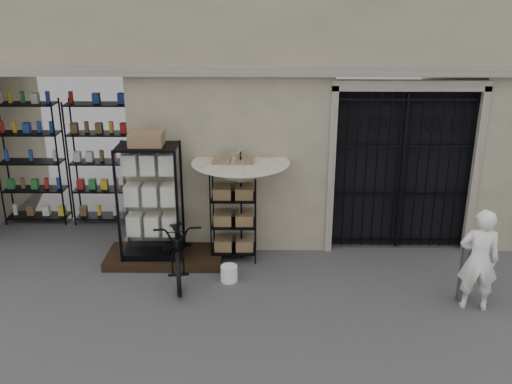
{
  "coord_description": "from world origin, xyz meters",
  "views": [
    {
      "loc": [
        -0.7,
        -7.4,
        4.59
      ],
      "look_at": [
        -0.8,
        1.4,
        1.35
      ],
      "focal_mm": 40.0,
      "sensor_mm": 36.0,
      "label": 1
    }
  ],
  "objects_px": {
    "bicycle": "(180,274)",
    "shopkeeper": "(472,307)",
    "wire_rack": "(234,213)",
    "steel_bollard": "(464,274)",
    "white_bucket": "(229,273)",
    "display_cabinet": "(151,207)",
    "market_umbrella": "(241,167)"
  },
  "relations": [
    {
      "from": "display_cabinet",
      "to": "wire_rack",
      "type": "height_order",
      "value": "display_cabinet"
    },
    {
      "from": "wire_rack",
      "to": "display_cabinet",
      "type": "bearing_deg",
      "value": -155.09
    },
    {
      "from": "white_bucket",
      "to": "shopkeeper",
      "type": "xyz_separation_m",
      "value": [
        3.7,
        -0.77,
        -0.13
      ]
    },
    {
      "from": "wire_rack",
      "to": "steel_bollard",
      "type": "distance_m",
      "value": 3.86
    },
    {
      "from": "white_bucket",
      "to": "steel_bollard",
      "type": "distance_m",
      "value": 3.66
    },
    {
      "from": "shopkeeper",
      "to": "bicycle",
      "type": "bearing_deg",
      "value": -3.92
    },
    {
      "from": "wire_rack",
      "to": "steel_bollard",
      "type": "height_order",
      "value": "wire_rack"
    },
    {
      "from": "wire_rack",
      "to": "steel_bollard",
      "type": "xyz_separation_m",
      "value": [
        3.55,
        -1.44,
        -0.39
      ]
    },
    {
      "from": "wire_rack",
      "to": "white_bucket",
      "type": "distance_m",
      "value": 1.12
    },
    {
      "from": "bicycle",
      "to": "shopkeeper",
      "type": "xyz_separation_m",
      "value": [
        4.55,
        -1.0,
        0.0
      ]
    },
    {
      "from": "steel_bollard",
      "to": "market_umbrella",
      "type": "bearing_deg",
      "value": 157.59
    },
    {
      "from": "shopkeeper",
      "to": "wire_rack",
      "type": "bearing_deg",
      "value": -15.68
    },
    {
      "from": "white_bucket",
      "to": "wire_rack",
      "type": "bearing_deg",
      "value": 87.08
    },
    {
      "from": "display_cabinet",
      "to": "white_bucket",
      "type": "height_order",
      "value": "display_cabinet"
    },
    {
      "from": "market_umbrella",
      "to": "white_bucket",
      "type": "distance_m",
      "value": 1.78
    },
    {
      "from": "white_bucket",
      "to": "steel_bollard",
      "type": "relative_size",
      "value": 0.3
    },
    {
      "from": "bicycle",
      "to": "steel_bollard",
      "type": "distance_m",
      "value": 4.54
    },
    {
      "from": "display_cabinet",
      "to": "white_bucket",
      "type": "distance_m",
      "value": 1.75
    },
    {
      "from": "display_cabinet",
      "to": "white_bucket",
      "type": "relative_size",
      "value": 7.69
    },
    {
      "from": "market_umbrella",
      "to": "white_bucket",
      "type": "bearing_deg",
      "value": -101.74
    },
    {
      "from": "market_umbrella",
      "to": "shopkeeper",
      "type": "height_order",
      "value": "market_umbrella"
    },
    {
      "from": "wire_rack",
      "to": "bicycle",
      "type": "relative_size",
      "value": 0.83
    },
    {
      "from": "display_cabinet",
      "to": "bicycle",
      "type": "distance_m",
      "value": 1.22
    },
    {
      "from": "market_umbrella",
      "to": "steel_bollard",
      "type": "relative_size",
      "value": 2.59
    },
    {
      "from": "white_bucket",
      "to": "display_cabinet",
      "type": "bearing_deg",
      "value": 153.94
    },
    {
      "from": "wire_rack",
      "to": "bicycle",
      "type": "xyz_separation_m",
      "value": [
        -0.89,
        -0.64,
        -0.84
      ]
    },
    {
      "from": "market_umbrella",
      "to": "shopkeeper",
      "type": "relative_size",
      "value": 1.48
    },
    {
      "from": "display_cabinet",
      "to": "shopkeeper",
      "type": "bearing_deg",
      "value": 8.06
    },
    {
      "from": "wire_rack",
      "to": "white_bucket",
      "type": "xyz_separation_m",
      "value": [
        -0.04,
        -0.87,
        -0.71
      ]
    },
    {
      "from": "display_cabinet",
      "to": "market_umbrella",
      "type": "xyz_separation_m",
      "value": [
        1.52,
        0.18,
        0.66
      ]
    },
    {
      "from": "market_umbrella",
      "to": "steel_bollard",
      "type": "height_order",
      "value": "market_umbrella"
    },
    {
      "from": "wire_rack",
      "to": "white_bucket",
      "type": "relative_size",
      "value": 6.25
    }
  ]
}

